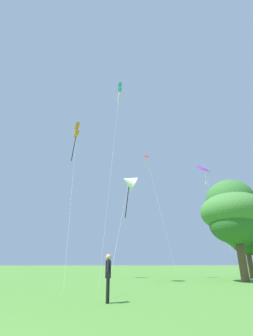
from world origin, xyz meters
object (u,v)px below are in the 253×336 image
(kite_black_large, at_px, (225,200))
(tree_right_cluster, at_px, (232,211))
(kite_purple_streamer, at_px, (204,172))
(kite_teal_box, at_px, (120,88))
(kite_orange_box, at_px, (77,131))
(person_foreground_watcher, at_px, (108,273))
(kite_white_distant, at_px, (129,182))
(tree_left_oak, at_px, (245,235))
(kite_red_high, at_px, (147,163))

(kite_black_large, bearing_deg, tree_right_cluster, -118.84)
(kite_purple_streamer, xyz_separation_m, kite_teal_box, (-13.15, -6.21, 8.33))
(kite_orange_box, distance_m, person_foreground_watcher, 22.23)
(kite_purple_streamer, bearing_deg, tree_right_cluster, -106.75)
(kite_teal_box, bearing_deg, kite_orange_box, 160.30)
(kite_white_distant, bearing_deg, tree_left_oak, 14.34)
(kite_black_large, height_order, tree_left_oak, kite_black_large)
(kite_black_large, bearing_deg, kite_orange_box, -166.72)
(kite_purple_streamer, distance_m, tree_left_oak, 11.11)
(kite_red_high, xyz_separation_m, person_foreground_watcher, (-9.31, -30.32, -17.88))
(person_foreground_watcher, distance_m, tree_right_cluster, 16.10)
(person_foreground_watcher, xyz_separation_m, tree_left_oak, (16.03, 14.34, 3.22))
(kite_black_large, bearing_deg, kite_teal_box, -157.13)
(kite_orange_box, distance_m, tree_left_oak, 22.67)
(kite_teal_box, xyz_separation_m, kite_orange_box, (-5.04, 1.80, -5.59))
(kite_red_high, distance_m, kite_black_large, 15.89)
(person_foreground_watcher, height_order, tree_right_cluster, tree_right_cluster)
(kite_red_high, height_order, tree_right_cluster, kite_red_high)
(kite_teal_box, bearing_deg, person_foreground_watcher, -98.14)
(kite_teal_box, relative_size, kite_orange_box, 1.31)
(kite_red_high, height_order, tree_left_oak, kite_red_high)
(kite_white_distant, bearing_deg, person_foreground_watcher, -103.42)
(person_foreground_watcher, bearing_deg, tree_left_oak, 41.81)
(kite_white_distant, bearing_deg, tree_right_cluster, -7.72)
(kite_orange_box, xyz_separation_m, tree_right_cluster, (15.02, -6.11, -10.62))
(kite_black_large, relative_size, person_foreground_watcher, 6.44)
(kite_red_high, distance_m, kite_teal_box, 18.21)
(kite_teal_box, bearing_deg, kite_white_distant, -78.63)
(person_foreground_watcher, bearing_deg, kite_red_high, 72.94)
(kite_orange_box, bearing_deg, tree_right_cluster, -22.12)
(kite_black_large, bearing_deg, kite_red_high, 132.48)
(kite_red_high, bearing_deg, kite_teal_box, -114.06)
(kite_red_high, xyz_separation_m, tree_right_cluster, (2.67, -20.69, -13.11))
(kite_purple_streamer, bearing_deg, person_foreground_watcher, -126.93)
(kite_black_large, height_order, tree_right_cluster, kite_black_large)
(kite_purple_streamer, distance_m, kite_black_large, 4.92)
(kite_teal_box, bearing_deg, kite_black_large, 22.87)
(kite_white_distant, height_order, tree_right_cluster, kite_white_distant)
(kite_red_high, bearing_deg, tree_right_cluster, -82.63)
(kite_red_high, relative_size, kite_teal_box, 0.92)
(kite_white_distant, height_order, kite_purple_streamer, kite_purple_streamer)
(kite_red_high, distance_m, kite_orange_box, 19.27)
(kite_red_high, bearing_deg, tree_left_oak, -67.17)
(tree_right_cluster, bearing_deg, kite_purple_streamer, 73.25)
(kite_red_high, distance_m, person_foreground_watcher, 36.41)
(kite_black_large, xyz_separation_m, tree_left_oak, (-2.05, -6.39, -5.52))
(tree_left_oak, bearing_deg, kite_purple_streamer, 98.71)
(person_foreground_watcher, height_order, tree_left_oak, tree_left_oak)
(kite_white_distant, xyz_separation_m, kite_orange_box, (-5.65, 4.83, 7.80))
(kite_red_high, xyz_separation_m, kite_white_distant, (-6.70, -19.41, -10.29))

